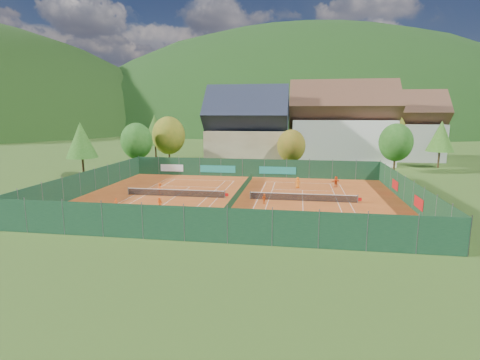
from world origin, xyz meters
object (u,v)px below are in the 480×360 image
object	(u,v)px
chalet	(247,132)
player_right_near	(264,199)
hotel_block_a	(342,128)
player_left_near	(116,204)
player_left_far	(160,188)
ball_hopper	(329,222)
player_right_far_a	(298,183)
hotel_block_b	(402,130)
player_right_far_b	(336,182)
player_left_mid	(160,204)

from	to	relation	value
chalet	player_right_near	xyz separation A→B (m)	(6.52, -32.20, -6.01)
chalet	hotel_block_a	size ratio (longest dim) A/B	0.75
player_left_near	player_left_far	distance (m)	8.57
player_left_near	chalet	bearing A→B (deg)	77.73
player_left_near	ball_hopper	bearing A→B (deg)	-6.11
player_left_far	player_right_far_a	size ratio (longest dim) A/B	0.96
hotel_block_b	chalet	bearing A→B (deg)	-157.01
hotel_block_b	player_right_far_b	xyz separation A→B (m)	(-17.28, -34.57, -5.84)
chalet	player_right_far_b	xyz separation A→B (m)	(15.72, -20.57, -5.84)
hotel_block_b	player_right_far_a	bearing A→B (deg)	-122.04
hotel_block_a	hotel_block_b	xyz separation A→B (m)	(14.00, 8.00, -0.76)
hotel_block_b	player_left_mid	distance (m)	63.25
hotel_block_b	hotel_block_a	bearing A→B (deg)	-150.26
hotel_block_a	player_left_mid	bearing A→B (deg)	-119.00
hotel_block_a	ball_hopper	world-z (taller)	hotel_block_a
chalet	ball_hopper	xyz separation A→B (m)	(13.34, -40.41, -6.07)
chalet	player_right_near	size ratio (longest dim) A/B	13.13
player_right_far_a	player_left_near	bearing A→B (deg)	26.57
player_left_near	hotel_block_a	bearing A→B (deg)	58.59
chalet	player_right_near	bearing A→B (deg)	-78.56
player_right_far_a	player_right_far_b	bearing A→B (deg)	-173.63
chalet	player_right_far_b	distance (m)	26.54
player_left_near	player_left_far	xyz separation A→B (m)	(1.88, 8.36, 0.11)
ball_hopper	player_left_far	world-z (taller)	player_left_far
chalet	player_left_mid	size ratio (longest dim) A/B	11.86
player_left_far	player_right_near	xyz separation A→B (m)	(14.01, -3.33, -0.14)
hotel_block_a	player_right_far_b	world-z (taller)	hotel_block_a
player_left_far	player_right_far_b	size ratio (longest dim) A/B	0.97
player_right_far_a	player_right_far_b	xyz separation A→B (m)	(5.40, 1.66, -0.01)
player_left_near	player_right_far_a	xyz separation A→B (m)	(19.70, 15.00, 0.14)
ball_hopper	player_right_far_a	xyz separation A→B (m)	(-3.02, 18.18, 0.24)
hotel_block_b	player_right_far_b	world-z (taller)	hotel_block_b
hotel_block_a	player_right_near	world-z (taller)	hotel_block_a
ball_hopper	player_right_near	world-z (taller)	player_right_near
ball_hopper	player_left_far	bearing A→B (deg)	151.02
hotel_block_a	ball_hopper	distance (m)	47.25
player_right_far_a	player_left_mid	bearing A→B (deg)	33.12
player_left_near	player_right_near	xyz separation A→B (m)	(15.89, 5.03, -0.03)
player_left_mid	player_right_near	world-z (taller)	player_left_mid
ball_hopper	player_left_near	size ratio (longest dim) A/B	0.61
player_left_mid	player_right_near	size ratio (longest dim) A/B	1.11
chalet	player_left_far	distance (m)	30.40
hotel_block_b	player_right_far_a	world-z (taller)	hotel_block_b
player_left_mid	player_right_far_b	bearing A→B (deg)	29.51
hotel_block_a	player_left_near	xyz separation A→B (m)	(-28.38, -43.23, -6.73)
player_left_mid	player_left_near	bearing A→B (deg)	179.56
chalet	player_left_far	world-z (taller)	chalet
player_left_near	player_right_near	bearing A→B (deg)	19.42
player_right_far_a	player_right_near	bearing A→B (deg)	58.38
player_right_far_a	player_right_far_b	world-z (taller)	player_right_far_a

